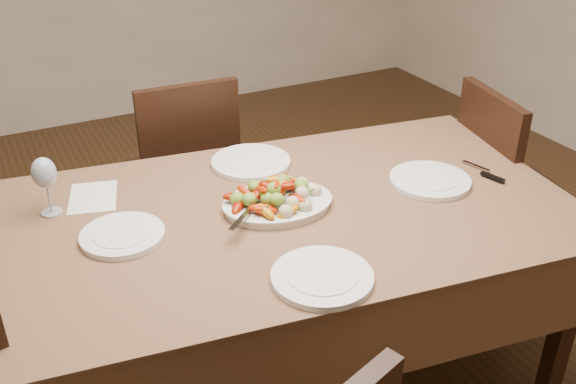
% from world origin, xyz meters
% --- Properties ---
extents(floor, '(6.00, 6.00, 0.00)m').
position_xyz_m(floor, '(0.00, 0.00, 0.00)').
color(floor, '#392311').
rests_on(floor, ground).
extents(dining_table, '(1.97, 1.29, 0.76)m').
position_xyz_m(dining_table, '(-0.12, 0.06, 0.38)').
color(dining_table, brown).
rests_on(dining_table, ground).
extents(chair_far, '(0.44, 0.44, 0.95)m').
position_xyz_m(chair_far, '(-0.17, 1.00, 0.47)').
color(chair_far, black).
rests_on(chair_far, ground).
extents(chair_right, '(0.50, 0.50, 0.95)m').
position_xyz_m(chair_right, '(1.01, 0.13, 0.47)').
color(chair_right, black).
rests_on(chair_right, ground).
extents(serving_platter, '(0.38, 0.30, 0.02)m').
position_xyz_m(serving_platter, '(-0.14, 0.08, 0.77)').
color(serving_platter, white).
rests_on(serving_platter, dining_table).
extents(roasted_vegetables, '(0.31, 0.23, 0.09)m').
position_xyz_m(roasted_vegetables, '(-0.14, 0.08, 0.83)').
color(roasted_vegetables, '#7F1302').
rests_on(roasted_vegetables, serving_platter).
extents(serving_spoon, '(0.24, 0.24, 0.03)m').
position_xyz_m(serving_spoon, '(-0.21, 0.05, 0.81)').
color(serving_spoon, '#9EA0A8').
rests_on(serving_spoon, serving_platter).
extents(plate_left, '(0.25, 0.25, 0.02)m').
position_xyz_m(plate_left, '(-0.63, 0.13, 0.77)').
color(plate_left, white).
rests_on(plate_left, dining_table).
extents(plate_right, '(0.28, 0.28, 0.02)m').
position_xyz_m(plate_right, '(0.40, -0.01, 0.77)').
color(plate_right, white).
rests_on(plate_right, dining_table).
extents(plate_far, '(0.29, 0.29, 0.02)m').
position_xyz_m(plate_far, '(-0.09, 0.41, 0.77)').
color(plate_far, white).
rests_on(plate_far, dining_table).
extents(plate_near, '(0.28, 0.28, 0.02)m').
position_xyz_m(plate_near, '(-0.21, -0.32, 0.77)').
color(plate_near, white).
rests_on(plate_near, dining_table).
extents(wine_glass, '(0.08, 0.08, 0.20)m').
position_xyz_m(wine_glass, '(-0.79, 0.38, 0.86)').
color(wine_glass, '#8C99A5').
rests_on(wine_glass, dining_table).
extents(menu_card, '(0.20, 0.24, 0.00)m').
position_xyz_m(menu_card, '(-0.65, 0.42, 0.76)').
color(menu_card, silver).
rests_on(menu_card, dining_table).
extents(table_knife, '(0.07, 0.20, 0.01)m').
position_xyz_m(table_knife, '(0.61, -0.04, 0.76)').
color(table_knife, '#9EA0A8').
rests_on(table_knife, dining_table).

